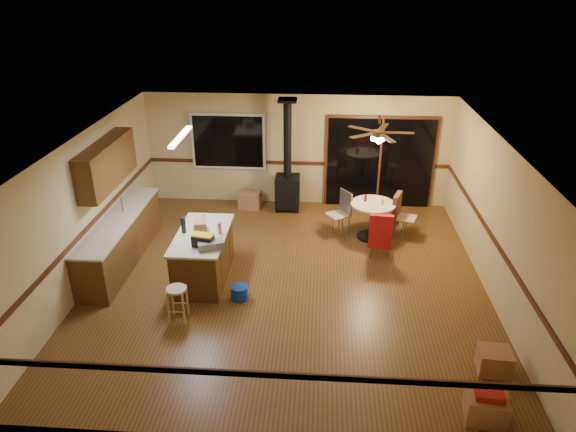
# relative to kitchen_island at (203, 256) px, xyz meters

# --- Properties ---
(floor) EXTENTS (7.00, 7.00, 0.00)m
(floor) POSITION_rel_kitchen_island_xyz_m (1.50, 0.00, -0.45)
(floor) COLOR brown
(floor) RESTS_ON ground
(ceiling) EXTENTS (7.00, 7.00, 0.00)m
(ceiling) POSITION_rel_kitchen_island_xyz_m (1.50, 0.00, 2.15)
(ceiling) COLOR silver
(ceiling) RESTS_ON ground
(wall_back) EXTENTS (7.00, 0.00, 7.00)m
(wall_back) POSITION_rel_kitchen_island_xyz_m (1.50, 3.50, 0.85)
(wall_back) COLOR tan
(wall_back) RESTS_ON ground
(wall_front) EXTENTS (7.00, 0.00, 7.00)m
(wall_front) POSITION_rel_kitchen_island_xyz_m (1.50, -3.50, 0.85)
(wall_front) COLOR tan
(wall_front) RESTS_ON ground
(wall_left) EXTENTS (0.00, 7.00, 7.00)m
(wall_left) POSITION_rel_kitchen_island_xyz_m (-2.00, 0.00, 0.85)
(wall_left) COLOR tan
(wall_left) RESTS_ON ground
(wall_right) EXTENTS (0.00, 7.00, 7.00)m
(wall_right) POSITION_rel_kitchen_island_xyz_m (5.00, 0.00, 0.85)
(wall_right) COLOR tan
(wall_right) RESTS_ON ground
(chair_rail) EXTENTS (7.00, 7.00, 0.08)m
(chair_rail) POSITION_rel_kitchen_island_xyz_m (1.50, 0.00, 0.55)
(chair_rail) COLOR #431D10
(chair_rail) RESTS_ON ground
(window) EXTENTS (1.72, 0.10, 1.32)m
(window) POSITION_rel_kitchen_island_xyz_m (-0.10, 3.45, 1.05)
(window) COLOR black
(window) RESTS_ON ground
(sliding_door) EXTENTS (2.52, 0.10, 2.10)m
(sliding_door) POSITION_rel_kitchen_island_xyz_m (3.40, 3.45, 0.60)
(sliding_door) COLOR black
(sliding_door) RESTS_ON ground
(lower_cabinets) EXTENTS (0.60, 3.00, 0.86)m
(lower_cabinets) POSITION_rel_kitchen_island_xyz_m (-1.70, 0.50, -0.02)
(lower_cabinets) COLOR #543315
(lower_cabinets) RESTS_ON ground
(countertop) EXTENTS (0.64, 3.04, 0.04)m
(countertop) POSITION_rel_kitchen_island_xyz_m (-1.70, 0.50, 0.43)
(countertop) COLOR #BFAE94
(countertop) RESTS_ON lower_cabinets
(upper_cabinets) EXTENTS (0.35, 2.00, 0.80)m
(upper_cabinets) POSITION_rel_kitchen_island_xyz_m (-1.83, 0.70, 1.45)
(upper_cabinets) COLOR #543315
(upper_cabinets) RESTS_ON ground
(kitchen_island) EXTENTS (0.88, 1.68, 0.90)m
(kitchen_island) POSITION_rel_kitchen_island_xyz_m (0.00, 0.00, 0.00)
(kitchen_island) COLOR #4A2C12
(kitchen_island) RESTS_ON ground
(wood_stove) EXTENTS (0.55, 0.50, 2.52)m
(wood_stove) POSITION_rel_kitchen_island_xyz_m (1.30, 3.05, 0.28)
(wood_stove) COLOR black
(wood_stove) RESTS_ON ground
(ceiling_fan) EXTENTS (0.24, 0.24, 0.55)m
(ceiling_fan) POSITION_rel_kitchen_island_xyz_m (3.14, 1.78, 1.76)
(ceiling_fan) COLOR brown
(ceiling_fan) RESTS_ON ceiling
(fluorescent_strip) EXTENTS (0.10, 1.20, 0.04)m
(fluorescent_strip) POSITION_rel_kitchen_island_xyz_m (-0.30, 0.30, 2.11)
(fluorescent_strip) COLOR white
(fluorescent_strip) RESTS_ON ceiling
(toolbox_grey) EXTENTS (0.48, 0.36, 0.13)m
(toolbox_grey) POSITION_rel_kitchen_island_xyz_m (0.27, -0.50, 0.51)
(toolbox_grey) COLOR slate
(toolbox_grey) RESTS_ON kitchen_island
(toolbox_black) EXTENTS (0.38, 0.25, 0.19)m
(toolbox_black) POSITION_rel_kitchen_island_xyz_m (0.13, -0.44, 0.54)
(toolbox_black) COLOR black
(toolbox_black) RESTS_ON kitchen_island
(toolbox_yellow_lid) EXTENTS (0.38, 0.25, 0.03)m
(toolbox_yellow_lid) POSITION_rel_kitchen_island_xyz_m (0.13, -0.44, 0.65)
(toolbox_yellow_lid) COLOR gold
(toolbox_yellow_lid) RESTS_ON toolbox_black
(box_on_island) EXTENTS (0.27, 0.33, 0.19)m
(box_on_island) POSITION_rel_kitchen_island_xyz_m (-0.04, 0.11, 0.54)
(box_on_island) COLOR #966242
(box_on_island) RESTS_ON kitchen_island
(bottle_dark) EXTENTS (0.10, 0.10, 0.29)m
(bottle_dark) POSITION_rel_kitchen_island_xyz_m (-0.32, 0.04, 0.59)
(bottle_dark) COLOR black
(bottle_dark) RESTS_ON kitchen_island
(bottle_pink) EXTENTS (0.08, 0.08, 0.21)m
(bottle_pink) POSITION_rel_kitchen_island_xyz_m (0.32, 0.03, 0.55)
(bottle_pink) COLOR #D84C8C
(bottle_pink) RESTS_ON kitchen_island
(bottle_white) EXTENTS (0.06, 0.06, 0.16)m
(bottle_white) POSITION_rel_kitchen_island_xyz_m (-0.05, 0.47, 0.53)
(bottle_white) COLOR white
(bottle_white) RESTS_ON kitchen_island
(bar_stool) EXTENTS (0.33, 0.33, 0.59)m
(bar_stool) POSITION_rel_kitchen_island_xyz_m (-0.15, -1.25, -0.16)
(bar_stool) COLOR tan
(bar_stool) RESTS_ON floor
(blue_bucket) EXTENTS (0.38, 0.38, 0.24)m
(blue_bucket) POSITION_rel_kitchen_island_xyz_m (0.74, -0.62, -0.33)
(blue_bucket) COLOR #0C36B5
(blue_bucket) RESTS_ON floor
(dining_table) EXTENTS (0.91, 0.91, 0.78)m
(dining_table) POSITION_rel_kitchen_island_xyz_m (3.14, 1.78, 0.08)
(dining_table) COLOR black
(dining_table) RESTS_ON ground
(glass_red) EXTENTS (0.06, 0.06, 0.15)m
(glass_red) POSITION_rel_kitchen_island_xyz_m (2.99, 1.88, 0.40)
(glass_red) COLOR #590C14
(glass_red) RESTS_ON dining_table
(glass_cream) EXTENTS (0.06, 0.06, 0.12)m
(glass_cream) POSITION_rel_kitchen_island_xyz_m (3.32, 1.73, 0.39)
(glass_cream) COLOR beige
(glass_cream) RESTS_ON dining_table
(chair_left) EXTENTS (0.56, 0.56, 0.51)m
(chair_left) POSITION_rel_kitchen_island_xyz_m (2.52, 1.94, 0.14)
(chair_left) COLOR tan
(chair_left) RESTS_ON ground
(chair_near) EXTENTS (0.45, 0.49, 0.70)m
(chair_near) POSITION_rel_kitchen_island_xyz_m (3.22, 0.90, 0.14)
(chair_near) COLOR tan
(chair_near) RESTS_ON ground
(chair_right) EXTENTS (0.58, 0.55, 0.70)m
(chair_right) POSITION_rel_kitchen_island_xyz_m (3.67, 1.90, 0.14)
(chair_right) COLOR tan
(chair_right) RESTS_ON ground
(box_under_window) EXTENTS (0.54, 0.46, 0.39)m
(box_under_window) POSITION_rel_kitchen_island_xyz_m (0.41, 3.10, -0.26)
(box_under_window) COLOR #966242
(box_under_window) RESTS_ON floor
(box_corner_a) EXTENTS (0.54, 0.47, 0.37)m
(box_corner_a) POSITION_rel_kitchen_island_xyz_m (4.19, -2.98, -0.27)
(box_corner_a) COLOR #966242
(box_corner_a) RESTS_ON floor
(box_corner_b) EXTENTS (0.46, 0.41, 0.35)m
(box_corner_b) POSITION_rel_kitchen_island_xyz_m (4.53, -2.12, -0.28)
(box_corner_b) COLOR #966242
(box_corner_b) RESTS_ON floor
(box_small_red) EXTENTS (0.36, 0.32, 0.09)m
(box_small_red) POSITION_rel_kitchen_island_xyz_m (4.19, -2.98, -0.04)
(box_small_red) COLOR maroon
(box_small_red) RESTS_ON box_corner_a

